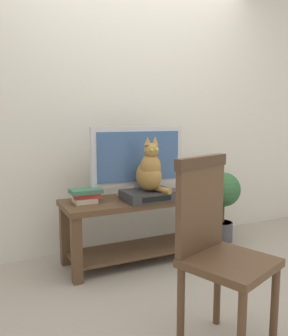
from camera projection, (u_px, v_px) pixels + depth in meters
ground_plane at (189, 290)px, 2.47m from camera, size 12.00×12.00×0.00m
back_wall at (126, 96)px, 3.27m from camera, size 7.00×0.12×2.80m
tv_stand at (141, 218)px, 2.94m from camera, size 1.31×0.47×0.54m
tv at (138, 159)px, 2.93m from camera, size 0.82×0.20×0.59m
media_box at (149, 195)px, 2.83m from camera, size 0.41×0.30×0.08m
cat at (150, 171)px, 2.79m from camera, size 0.20×0.35×0.43m
wooden_chair at (216, 240)px, 1.81m from camera, size 0.52×0.52×1.00m
book_stack at (86, 195)px, 2.74m from camera, size 0.24×0.19×0.11m
potted_plant at (223, 198)px, 3.40m from camera, size 0.33×0.33×0.68m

